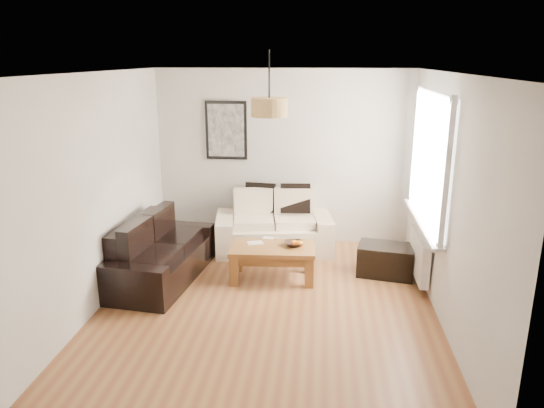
# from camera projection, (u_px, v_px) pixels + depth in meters

# --- Properties ---
(floor) EXTENTS (4.50, 4.50, 0.00)m
(floor) POSITION_uv_depth(u_px,v_px,m) (267.00, 306.00, 5.80)
(floor) COLOR brown
(floor) RESTS_ON ground
(ceiling) EXTENTS (3.80, 4.50, 0.00)m
(ceiling) POSITION_uv_depth(u_px,v_px,m) (266.00, 73.00, 5.07)
(ceiling) COLOR white
(ceiling) RESTS_ON floor
(wall_back) EXTENTS (3.80, 0.04, 2.60)m
(wall_back) POSITION_uv_depth(u_px,v_px,m) (283.00, 157.00, 7.58)
(wall_back) COLOR silver
(wall_back) RESTS_ON floor
(wall_front) EXTENTS (3.80, 0.04, 2.60)m
(wall_front) POSITION_uv_depth(u_px,v_px,m) (228.00, 289.00, 3.28)
(wall_front) COLOR silver
(wall_front) RESTS_ON floor
(wall_left) EXTENTS (0.04, 4.50, 2.60)m
(wall_left) POSITION_uv_depth(u_px,v_px,m) (97.00, 193.00, 5.62)
(wall_left) COLOR silver
(wall_left) RESTS_ON floor
(wall_right) EXTENTS (0.04, 4.50, 2.60)m
(wall_right) POSITION_uv_depth(u_px,v_px,m) (448.00, 202.00, 5.25)
(wall_right) COLOR silver
(wall_right) RESTS_ON floor
(window_bay) EXTENTS (0.14, 1.90, 1.60)m
(window_bay) POSITION_uv_depth(u_px,v_px,m) (431.00, 159.00, 5.93)
(window_bay) COLOR white
(window_bay) RESTS_ON wall_right
(radiator) EXTENTS (0.10, 0.90, 0.52)m
(radiator) POSITION_uv_depth(u_px,v_px,m) (419.00, 255.00, 6.28)
(radiator) COLOR white
(radiator) RESTS_ON wall_right
(poster) EXTENTS (0.62, 0.04, 0.87)m
(poster) POSITION_uv_depth(u_px,v_px,m) (226.00, 130.00, 7.52)
(poster) COLOR black
(poster) RESTS_ON wall_back
(pendant_shade) EXTENTS (0.40, 0.40, 0.20)m
(pendant_shade) POSITION_uv_depth(u_px,v_px,m) (269.00, 107.00, 5.46)
(pendant_shade) COLOR tan
(pendant_shade) RESTS_ON ceiling
(loveseat_cream) EXTENTS (1.79, 1.15, 0.83)m
(loveseat_cream) POSITION_uv_depth(u_px,v_px,m) (274.00, 223.00, 7.39)
(loveseat_cream) COLOR beige
(loveseat_cream) RESTS_ON floor
(sofa_leather) EXTENTS (1.06, 1.86, 0.76)m
(sofa_leather) POSITION_uv_depth(u_px,v_px,m) (160.00, 251.00, 6.42)
(sofa_leather) COLOR black
(sofa_leather) RESTS_ON floor
(coffee_table) EXTENTS (1.10, 0.64, 0.44)m
(coffee_table) POSITION_uv_depth(u_px,v_px,m) (272.00, 263.00, 6.47)
(coffee_table) COLOR brown
(coffee_table) RESTS_ON floor
(ottoman) EXTENTS (0.78, 0.58, 0.40)m
(ottoman) POSITION_uv_depth(u_px,v_px,m) (386.00, 260.00, 6.59)
(ottoman) COLOR black
(ottoman) RESTS_ON floor
(cushion_left) EXTENTS (0.45, 0.19, 0.44)m
(cushion_left) POSITION_uv_depth(u_px,v_px,m) (260.00, 197.00, 7.51)
(cushion_left) COLOR black
(cushion_left) RESTS_ON loveseat_cream
(cushion_right) EXTENTS (0.45, 0.17, 0.44)m
(cushion_right) POSITION_uv_depth(u_px,v_px,m) (295.00, 198.00, 7.46)
(cushion_right) COLOR black
(cushion_right) RESTS_ON loveseat_cream
(fruit_bowl) EXTENTS (0.29, 0.29, 0.06)m
(fruit_bowl) POSITION_uv_depth(u_px,v_px,m) (294.00, 244.00, 6.42)
(fruit_bowl) COLOR black
(fruit_bowl) RESTS_ON coffee_table
(orange_a) EXTENTS (0.10, 0.10, 0.08)m
(orange_a) POSITION_uv_depth(u_px,v_px,m) (297.00, 243.00, 6.40)
(orange_a) COLOR orange
(orange_a) RESTS_ON fruit_bowl
(orange_b) EXTENTS (0.09, 0.09, 0.08)m
(orange_b) POSITION_uv_depth(u_px,v_px,m) (300.00, 244.00, 6.39)
(orange_b) COLOR orange
(orange_b) RESTS_ON fruit_bowl
(orange_c) EXTENTS (0.10, 0.10, 0.08)m
(orange_c) POSITION_uv_depth(u_px,v_px,m) (294.00, 243.00, 6.42)
(orange_c) COLOR orange
(orange_c) RESTS_ON fruit_bowl
(papers) EXTENTS (0.23, 0.20, 0.01)m
(papers) POSITION_uv_depth(u_px,v_px,m) (255.00, 243.00, 6.53)
(papers) COLOR beige
(papers) RESTS_ON coffee_table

